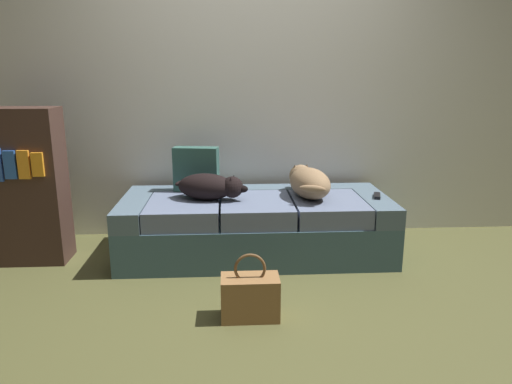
{
  "coord_description": "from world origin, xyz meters",
  "views": [
    {
      "loc": [
        -0.2,
        -2.4,
        1.31
      ],
      "look_at": [
        0.0,
        0.91,
        0.49
      ],
      "focal_mm": 33.17,
      "sensor_mm": 36.0,
      "label": 1
    }
  ],
  "objects": [
    {
      "name": "dog_dark",
      "position": [
        -0.33,
        0.91,
        0.53
      ],
      "size": [
        0.55,
        0.33,
        0.19
      ],
      "color": "black",
      "rests_on": "couch"
    },
    {
      "name": "ground_plane",
      "position": [
        0.0,
        0.0,
        0.0
      ],
      "size": [
        10.0,
        10.0,
        0.0
      ],
      "primitive_type": "plane",
      "color": "#4D4D29"
    },
    {
      "name": "throw_pillow",
      "position": [
        -0.44,
        1.18,
        0.61
      ],
      "size": [
        0.35,
        0.17,
        0.34
      ],
      "primitive_type": "cube",
      "rotation": [
        0.0,
        0.0,
        -0.16
      ],
      "color": "#2E554C",
      "rests_on": "couch"
    },
    {
      "name": "dog_tan",
      "position": [
        0.39,
        0.96,
        0.55
      ],
      "size": [
        0.34,
        0.64,
        0.22
      ],
      "color": "#8A6C4C",
      "rests_on": "couch"
    },
    {
      "name": "handbag",
      "position": [
        -0.09,
        -0.02,
        0.13
      ],
      "size": [
        0.32,
        0.18,
        0.38
      ],
      "color": "olive",
      "rests_on": "ground"
    },
    {
      "name": "back_wall",
      "position": [
        0.0,
        1.52,
        1.4
      ],
      "size": [
        6.4,
        0.1,
        2.8
      ],
      "primitive_type": "cube",
      "color": "silver",
      "rests_on": "ground"
    },
    {
      "name": "tv_remote",
      "position": [
        0.89,
        0.9,
        0.45
      ],
      "size": [
        0.08,
        0.16,
        0.02
      ],
      "primitive_type": "cube",
      "rotation": [
        0.0,
        0.0,
        -0.28
      ],
      "color": "black",
      "rests_on": "couch"
    },
    {
      "name": "bookshelf",
      "position": [
        -1.64,
        0.92,
        0.55
      ],
      "size": [
        0.56,
        0.3,
        1.1
      ],
      "color": "#3E2821",
      "rests_on": "ground"
    },
    {
      "name": "couch",
      "position": [
        0.0,
        0.96,
        0.22
      ],
      "size": [
        1.96,
        0.84,
        0.44
      ],
      "color": "#3B5965",
      "rests_on": "ground"
    }
  ]
}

